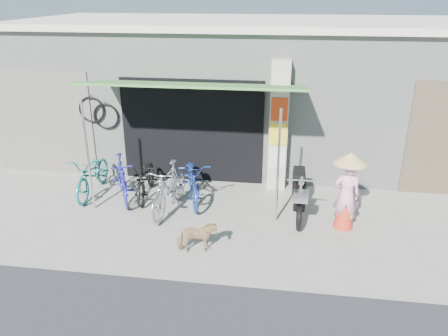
# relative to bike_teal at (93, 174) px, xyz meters

# --- Properties ---
(ground) EXTENTS (80.00, 80.00, 0.00)m
(ground) POSITION_rel_bike_teal_xyz_m (3.30, -1.48, -0.48)
(ground) COLOR gray
(ground) RESTS_ON ground
(bicycle_shop) EXTENTS (12.30, 5.30, 3.66)m
(bicycle_shop) POSITION_rel_bike_teal_xyz_m (3.30, 3.61, 1.36)
(bicycle_shop) COLOR #9EA49C
(bicycle_shop) RESTS_ON ground
(shop_pillar) EXTENTS (0.42, 0.44, 3.00)m
(shop_pillar) POSITION_rel_bike_teal_xyz_m (4.15, 0.97, 1.02)
(shop_pillar) COLOR #BBB0A0
(shop_pillar) RESTS_ON ground
(awning) EXTENTS (4.60, 1.88, 2.72)m
(awning) POSITION_rel_bike_teal_xyz_m (2.40, 0.15, 2.03)
(awning) COLOR #3A6D31
(awning) RESTS_ON ground
(neighbour_left) EXTENTS (2.60, 0.06, 2.60)m
(neighbour_left) POSITION_rel_bike_teal_xyz_m (-1.70, 1.11, 0.82)
(neighbour_left) COLOR #6B665B
(neighbour_left) RESTS_ON ground
(bike_teal) EXTENTS (0.72, 1.85, 0.96)m
(bike_teal) POSITION_rel_bike_teal_xyz_m (0.00, 0.00, 0.00)
(bike_teal) COLOR #1C7B7F
(bike_teal) RESTS_ON ground
(bike_blue) EXTENTS (1.14, 1.68, 0.99)m
(bike_blue) POSITION_rel_bike_teal_xyz_m (0.78, -0.20, 0.01)
(bike_blue) COLOR navy
(bike_blue) RESTS_ON ground
(bike_black) EXTENTS (0.78, 1.74, 0.88)m
(bike_black) POSITION_rel_bike_teal_xyz_m (1.24, 0.04, -0.04)
(bike_black) COLOR black
(bike_black) RESTS_ON ground
(bike_silver) EXTENTS (0.74, 1.85, 1.08)m
(bike_silver) POSITION_rel_bike_teal_xyz_m (1.96, -0.64, 0.06)
(bike_silver) COLOR silver
(bike_silver) RESTS_ON ground
(bike_navy) EXTENTS (1.19, 2.03, 1.01)m
(bike_navy) POSITION_rel_bike_teal_xyz_m (2.34, -0.00, 0.02)
(bike_navy) COLOR navy
(bike_navy) RESTS_ON ground
(street_dog) EXTENTS (0.77, 0.52, 0.60)m
(street_dog) POSITION_rel_bike_teal_xyz_m (2.85, -2.09, -0.18)
(street_dog) COLOR tan
(street_dog) RESTS_ON ground
(moped) EXTENTS (0.53, 1.88, 1.07)m
(moped) POSITION_rel_bike_teal_xyz_m (4.65, -0.32, 0.01)
(moped) COLOR black
(moped) RESTS_ON ground
(nun) EXTENTS (0.64, 0.64, 1.58)m
(nun) POSITION_rel_bike_teal_xyz_m (5.53, -0.80, 0.32)
(nun) COLOR pink
(nun) RESTS_ON ground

